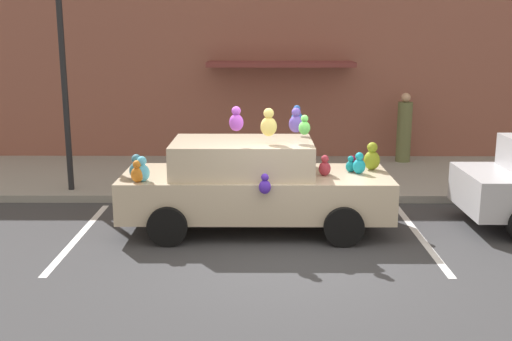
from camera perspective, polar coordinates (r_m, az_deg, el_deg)
name	(u,v)px	position (r m, az deg, el deg)	size (l,w,h in m)	color
ground_plane	(294,258)	(9.33, 3.56, -8.09)	(60.00, 60.00, 0.00)	#38383A
sidewalk	(282,176)	(14.10, 2.46, -0.55)	(24.00, 4.00, 0.15)	gray
storefront_building	(280,37)	(15.86, 2.28, 12.30)	(24.00, 1.25, 6.40)	brown
parking_stripe_front	(420,236)	(10.60, 14.97, -5.92)	(0.12, 3.60, 0.01)	silver
parking_stripe_rear	(79,235)	(10.69, -16.10, -5.83)	(0.12, 3.60, 0.01)	silver
plush_covered_car	(253,184)	(10.38, -0.32, -1.24)	(4.49, 1.92, 2.18)	#C2AF92
teddy_bear_on_sidewalk	(234,172)	(12.64, -2.02, -0.13)	(0.40, 0.33, 0.76)	brown
street_lamp_post	(63,64)	(12.82, -17.52, 9.47)	(0.28, 0.28, 4.22)	black
pedestrian_near_shopfront	(404,130)	(15.65, 13.61, 3.68)	(0.36, 0.36, 1.71)	#61663D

